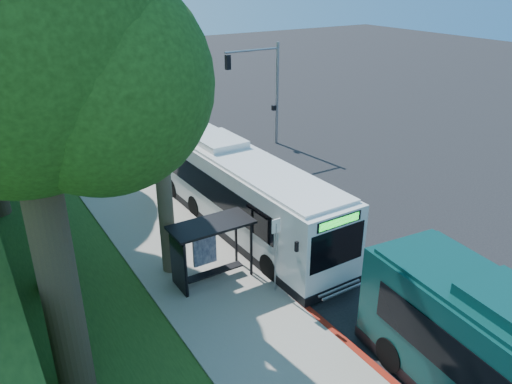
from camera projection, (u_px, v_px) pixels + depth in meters
ground at (308, 211)px, 25.60m from camera, size 140.00×140.00×0.00m
sidewalk at (176, 248)px, 22.05m from camera, size 4.50×70.00×0.12m
red_curb at (269, 276)px, 20.06m from camera, size 0.25×30.00×0.13m
grass_verge at (19, 235)px, 23.18m from camera, size 8.00×70.00×0.06m
bus_shelter at (204, 241)px, 19.14m from camera, size 3.20×1.51×2.55m
stop_sign_pole at (276, 246)px, 18.27m from camera, size 0.35×0.06×3.17m
traffic_signal_pole at (265, 83)px, 33.37m from camera, size 4.10×0.30×7.00m
tree_6 at (19, 52)px, 10.75m from camera, size 7.56×7.20×13.74m
white_bus at (241, 191)px, 23.20m from camera, size 3.04×13.33×3.96m
pickup at (251, 162)px, 30.06m from camera, size 3.50×5.62×1.45m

